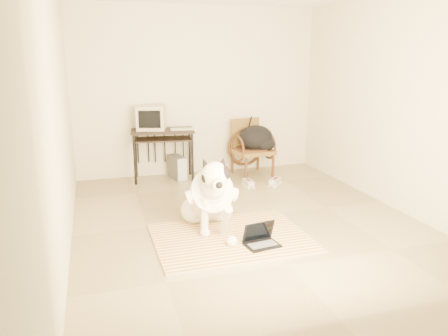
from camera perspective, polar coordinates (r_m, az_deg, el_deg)
name	(u,v)px	position (r m, az deg, el deg)	size (l,w,h in m)	color
floor	(243,217)	(5.42, 2.44, -6.42)	(4.50, 4.50, 0.00)	#8E7F57
wall_back	(198,92)	(7.24, -3.39, 9.91)	(4.50, 4.50, 0.00)	beige
wall_front	(354,146)	(3.09, 16.60, 2.82)	(4.50, 4.50, 0.00)	beige
wall_left	(60,114)	(4.82, -20.61, 6.58)	(4.50, 4.50, 0.00)	beige
wall_right	(391,102)	(6.06, 20.95, 8.04)	(4.50, 4.50, 0.00)	beige
rug	(231,238)	(4.82, 0.93, -9.08)	(1.67, 1.28, 0.02)	#C1661A
dog	(210,197)	(4.97, -1.86, -3.86)	(0.62, 1.30, 0.93)	silver
laptop	(261,239)	(4.62, 4.82, -9.26)	(0.38, 0.29, 0.24)	black
computer_desk	(163,137)	(6.90, -7.99, 4.03)	(1.02, 0.65, 0.80)	black
crt_monitor	(151,118)	(6.92, -9.49, 6.52)	(0.51, 0.49, 0.38)	#BBAD92
desk_keyboard	(182,129)	(6.86, -5.49, 5.10)	(0.36, 0.13, 0.02)	#BBAD92
pc_tower	(177,167)	(7.03, -6.10, 0.09)	(0.25, 0.43, 0.38)	#525255
rattan_chair	(251,147)	(7.21, 3.54, 2.71)	(0.68, 0.66, 0.91)	brown
backpack	(257,139)	(7.12, 4.39, 3.79)	(0.57, 0.48, 0.42)	black
sneaker_left	(248,184)	(6.64, 3.20, -2.04)	(0.12, 0.28, 0.10)	white
sneaker_right	(275,182)	(6.74, 6.67, -1.83)	(0.29, 0.30, 0.10)	white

